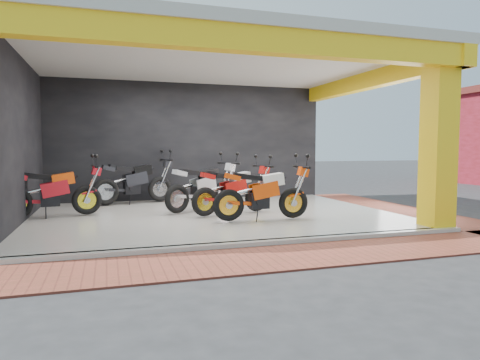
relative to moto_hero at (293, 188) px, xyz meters
name	(u,v)px	position (x,y,z in m)	size (l,w,h in m)	color
ground	(241,235)	(-1.40, -0.76, -0.77)	(80.00, 80.00, 0.00)	#2D2D30
showroom_floor	(215,216)	(-1.40, 1.24, -0.72)	(8.00, 6.00, 0.10)	silver
showroom_ceiling	(214,59)	(-1.40, 1.24, 2.83)	(8.40, 6.40, 0.20)	beige
back_wall	(190,143)	(-1.40, 4.34, 0.98)	(8.20, 0.20, 3.50)	black
left_wall	(15,141)	(-5.50, 1.24, 0.98)	(0.20, 6.20, 3.50)	black
corner_column	(438,141)	(2.35, -1.51, 0.98)	(0.50, 0.50, 3.50)	yellow
header_beam_front	(260,41)	(-1.40, -1.76, 2.53)	(8.40, 0.30, 0.40)	yellow
header_beam_right	(368,81)	(2.60, 1.24, 2.53)	(0.30, 6.40, 0.40)	yellow
floor_kerb	(260,244)	(-1.40, -1.78, -0.72)	(8.00, 0.20, 0.10)	silver
paver_front	(278,257)	(-1.40, -2.56, -0.75)	(9.00, 1.40, 0.03)	#974131
paver_right	(392,209)	(3.40, 1.24, -0.75)	(1.40, 7.00, 0.03)	#974131
moto_hero	(293,188)	(0.00, 0.00, 0.00)	(2.18, 0.81, 1.33)	#E94709
moto_row_a	(257,185)	(-0.41, 1.17, -0.02)	(2.12, 0.79, 1.30)	#B11612
moto_row_b	(224,181)	(-0.97, 2.07, 0.01)	(2.21, 0.82, 1.35)	#B6B8BE
moto_row_c	(87,186)	(-4.20, 1.82, -0.01)	(2.16, 0.80, 1.32)	red
moto_row_d	(160,177)	(-2.35, 3.74, 0.04)	(2.31, 0.86, 1.41)	black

